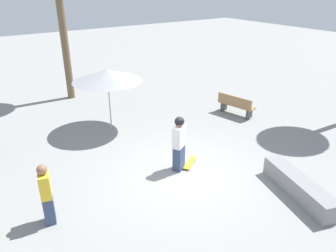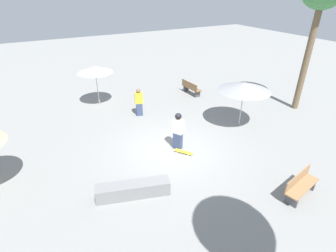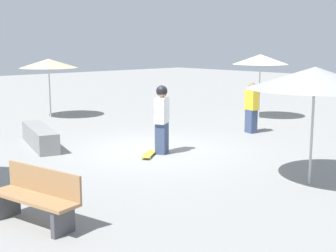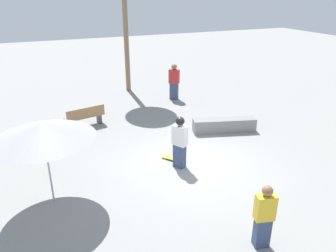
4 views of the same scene
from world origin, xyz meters
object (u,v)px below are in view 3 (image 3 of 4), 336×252
bench_near (37,197)px  bystander_watching (251,108)px  concrete_ledge (40,137)px  shade_umbrella_cream (260,59)px  skateboard (149,154)px  skater_main (162,117)px  shade_umbrella_grey (315,78)px  shade_umbrella_tan (49,63)px

bench_near → bystander_watching: size_ratio=1.07×
concrete_ledge → shade_umbrella_cream: (8.21, -1.07, 1.88)m
bench_near → skateboard: bearing=-74.2°
skater_main → concrete_ledge: (-1.84, 2.82, -0.66)m
shade_umbrella_cream → bystander_watching: size_ratio=1.51×
shade_umbrella_grey → shade_umbrella_tan: 11.09m
skater_main → shade_umbrella_grey: size_ratio=0.67×
bench_near → shade_umbrella_grey: bearing=-121.4°
bystander_watching → shade_umbrella_tan: bearing=-143.0°
concrete_ledge → shade_umbrella_tan: size_ratio=1.17×
shade_umbrella_grey → bystander_watching: 5.50m
concrete_ledge → shade_umbrella_cream: 8.49m
skater_main → shade_umbrella_tan: 7.34m
skateboard → shade_umbrella_tan: (1.35, 7.23, 1.93)m
skateboard → concrete_ledge: size_ratio=0.30×
skateboard → concrete_ledge: bearing=-99.6°
shade_umbrella_cream → bystander_watching: (-2.51, -1.56, -1.37)m
concrete_ledge → shade_umbrella_tan: (2.74, 4.39, 1.73)m
skateboard → shade_umbrella_cream: size_ratio=0.33×
concrete_ledge → shade_umbrella_cream: size_ratio=1.09×
shade_umbrella_cream → shade_umbrella_tan: shade_umbrella_cream is taller
shade_umbrella_grey → shade_umbrella_tan: (0.52, 11.08, -0.08)m
skateboard → shade_umbrella_grey: size_ratio=0.30×
skateboard → bystander_watching: size_ratio=0.50×
skater_main → concrete_ledge: skater_main is taller
shade_umbrella_grey → shade_umbrella_tan: size_ratio=1.18×
skateboard → shade_umbrella_cream: (6.82, 1.77, 2.09)m
concrete_ledge → skateboard: bearing=-63.9°
skater_main → bystander_watching: 3.87m
skateboard → shade_umbrella_tan: shade_umbrella_tan is taller
shade_umbrella_cream → skater_main: bearing=-164.7°
shade_umbrella_tan → skater_main: bearing=-97.2°
concrete_ledge → shade_umbrella_tan: 5.46m
bench_near → shade_umbrella_cream: (10.86, 3.90, 1.72)m
skater_main → bystander_watching: (3.86, 0.18, -0.15)m
skater_main → skateboard: skater_main is taller
skateboard → shade_umbrella_grey: 4.42m
skateboard → concrete_ledge: concrete_ledge is taller
shade_umbrella_tan → bystander_watching: shade_umbrella_tan is taller
skater_main → concrete_ledge: 3.43m
skater_main → shade_umbrella_grey: bearing=66.2°
bench_near → concrete_ledge: bearing=-40.1°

